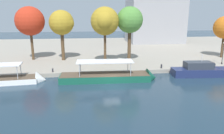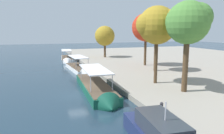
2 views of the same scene
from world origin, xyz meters
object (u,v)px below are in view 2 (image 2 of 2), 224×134
object	(u,v)px
tour_boat_2	(97,90)
tour_boat_1	(80,70)
tour_boat_0	(67,60)
tree_4	(158,29)
tree_1	(156,25)
tree_2	(105,36)
mooring_bollard_0	(162,106)
tree_3	(146,27)
tree_5	(188,22)
mooring_bollard_1	(103,71)

from	to	relation	value
tour_boat_2	tour_boat_1	bearing A→B (deg)	179.98
tour_boat_0	tour_boat_1	world-z (taller)	tour_boat_1
tour_boat_0	tree_4	bearing A→B (deg)	36.58
tree_1	tree_2	xyz separation A→B (m)	(-31.54, 2.26, -2.26)
tree_1	tree_2	world-z (taller)	tree_1
tour_boat_1	tour_boat_2	bearing A→B (deg)	-6.74
mooring_bollard_0	tree_3	xyz separation A→B (m)	(-24.36, 10.93, 7.70)
mooring_bollard_0	tree_1	distance (m)	13.18
tour_boat_1	tree_3	bearing A→B (deg)	81.73
tour_boat_1	tree_1	xyz separation A→B (m)	(15.82, 7.86, 8.58)
tour_boat_1	tree_5	distance (m)	24.32
tree_2	tree_3	size ratio (longest dim) A/B	0.79
tree_3	tree_4	world-z (taller)	tree_3
tree_1	tree_3	world-z (taller)	tree_3
mooring_bollard_1	tree_3	distance (m)	14.58
mooring_bollard_1	tree_4	xyz separation A→B (m)	(0.91, 10.09, 7.41)
tour_boat_1	tree_5	bearing A→B (deg)	19.72
mooring_bollard_1	tree_5	bearing A→B (deg)	23.58
tour_boat_1	tree_2	xyz separation A→B (m)	(-15.72, 10.12, 6.32)
tree_3	tour_boat_1	bearing A→B (deg)	-94.01
tree_1	tree_4	size ratio (longest dim) A/B	1.05
tour_boat_1	tree_5	size ratio (longest dim) A/B	1.17
mooring_bollard_1	tree_2	size ratio (longest dim) A/B	0.08
tree_2	tree_3	world-z (taller)	tree_3
mooring_bollard_0	tree_4	size ratio (longest dim) A/B	0.08
tree_3	tour_boat_0	bearing A→B (deg)	-138.39
mooring_bollard_1	tree_2	world-z (taller)	tree_2
mooring_bollard_0	tree_2	size ratio (longest dim) A/B	0.09
tree_1	tree_5	world-z (taller)	tree_5
mooring_bollard_0	tree_5	bearing A→B (deg)	127.25
mooring_bollard_1	tour_boat_0	bearing A→B (deg)	-170.73
tree_2	tree_5	size ratio (longest dim) A/B	0.80
tour_boat_2	mooring_bollard_0	world-z (taller)	tour_boat_2
tour_boat_1	mooring_bollard_1	bearing A→B (deg)	20.58
tour_boat_0	tree_1	world-z (taller)	tree_1
mooring_bollard_0	tree_5	distance (m)	11.07
tree_5	tour_boat_2	bearing A→B (deg)	-115.93
mooring_bollard_0	tree_5	xyz separation A→B (m)	(-4.63, 6.08, 8.01)
mooring_bollard_1	tour_boat_2	bearing A→B (deg)	-21.38
tree_5	mooring_bollard_0	bearing A→B (deg)	-52.75
tour_boat_2	tree_5	size ratio (longest dim) A/B	1.38
tour_boat_1	tree_2	bearing A→B (deg)	142.98
mooring_bollard_0	tree_2	bearing A→B (deg)	170.34
tour_boat_2	tree_3	size ratio (longest dim) A/B	1.36
tree_1	tree_5	bearing A→B (deg)	15.48
tour_boat_0	tree_3	size ratio (longest dim) A/B	1.15
tour_boat_2	tree_5	bearing A→B (deg)	66.54
tour_boat_0	tree_5	xyz separation A→B (m)	(36.22, 9.80, 8.72)
tree_2	tree_4	xyz separation A→B (m)	(23.11, 2.97, 1.82)
tour_boat_2	mooring_bollard_1	distance (m)	10.14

